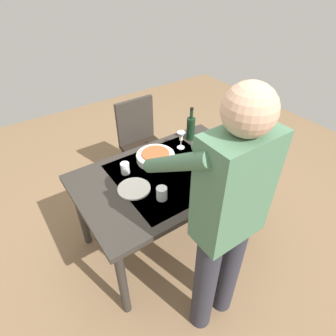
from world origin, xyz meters
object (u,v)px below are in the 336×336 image
dining_table (168,182)px  person_server (225,218)px  dinner_plate_near (134,189)px  chair_near (141,139)px  water_cup_near_right (162,193)px  wine_bottle (191,128)px  wine_glass_left (181,137)px  water_cup_near_left (125,168)px  serving_bowl_pasta (156,157)px  water_cup_far_left (198,152)px

dining_table → person_server: bearing=80.1°
person_server → dinner_plate_near: person_server is taller
chair_near → water_cup_near_right: chair_near is taller
water_cup_near_right → dinner_plate_near: size_ratio=0.40×
dining_table → water_cup_near_right: water_cup_near_right is taller
chair_near → dining_table: bearing=74.1°
wine_bottle → wine_glass_left: size_ratio=1.96×
wine_glass_left → water_cup_near_left: (0.54, 0.04, -0.06)m
person_server → water_cup_near_left: person_server is taller
water_cup_near_left → serving_bowl_pasta: water_cup_near_left is taller
dinner_plate_near → dining_table: bearing=-178.0°
wine_bottle → serving_bowl_pasta: (0.42, 0.09, -0.08)m
water_cup_near_left → water_cup_near_right: water_cup_near_right is taller
water_cup_far_left → serving_bowl_pasta: water_cup_far_left is taller
dining_table → water_cup_near_left: (0.26, -0.18, 0.13)m
wine_bottle → wine_glass_left: wine_bottle is taller
wine_glass_left → dinner_plate_near: size_ratio=0.66×
chair_near → wine_glass_left: bearing=94.7°
chair_near → wine_bottle: 0.65m
water_cup_near_left → water_cup_far_left: size_ratio=0.93×
dining_table → dinner_plate_near: 0.31m
serving_bowl_pasta → dining_table: bearing=85.7°
water_cup_far_left → serving_bowl_pasta: 0.33m
person_server → wine_glass_left: person_server is taller
water_cup_far_left → serving_bowl_pasta: bearing=-27.7°
water_cup_near_right → water_cup_far_left: (-0.50, -0.23, 0.00)m
wine_bottle → water_cup_far_left: size_ratio=3.11×
dinner_plate_near → water_cup_far_left: bearing=-175.5°
dining_table → dinner_plate_near: size_ratio=5.91×
dining_table → wine_glass_left: (-0.28, -0.22, 0.19)m
person_server → dinner_plate_near: 0.74m
chair_near → serving_bowl_pasta: size_ratio=3.03×
person_server → water_cup_near_right: size_ratio=18.35×
chair_near → water_cup_far_left: chair_near is taller
dining_table → chair_near: bearing=-105.9°
wine_glass_left → serving_bowl_pasta: (0.27, 0.03, -0.07)m
wine_bottle → water_cup_far_left: (0.12, 0.25, -0.06)m
water_cup_near_left → water_cup_far_left: bearing=165.5°
dining_table → water_cup_near_left: size_ratio=15.32×
water_cup_near_right → chair_near: bearing=-112.4°
wine_bottle → dinner_plate_near: (0.73, 0.29, -0.10)m
person_server → serving_bowl_pasta: size_ratio=5.63×
chair_near → water_cup_near_right: (0.42, 1.01, 0.25)m
person_server → water_cup_far_left: 0.87m
wine_glass_left → person_server: bearing=66.2°
water_cup_near_left → dinner_plate_near: bearing=79.4°
chair_near → water_cup_near_left: bearing=52.3°
dining_table → wine_bottle: 0.55m
water_cup_far_left → person_server: bearing=59.5°
water_cup_near_right → water_cup_far_left: water_cup_far_left is taller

